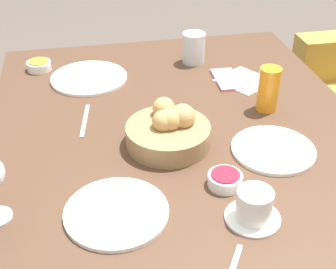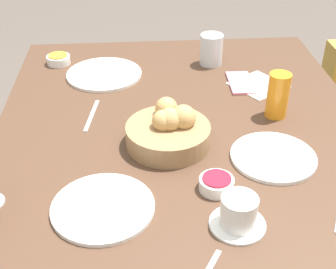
{
  "view_description": "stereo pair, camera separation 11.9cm",
  "coord_description": "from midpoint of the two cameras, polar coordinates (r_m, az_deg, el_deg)",
  "views": [
    {
      "loc": [
        1.04,
        -0.24,
        1.45
      ],
      "look_at": [
        0.07,
        -0.05,
        0.79
      ],
      "focal_mm": 50.0,
      "sensor_mm": 36.0,
      "label": 1
    },
    {
      "loc": [
        1.06,
        -0.12,
        1.45
      ],
      "look_at": [
        0.07,
        -0.05,
        0.79
      ],
      "focal_mm": 50.0,
      "sensor_mm": 36.0,
      "label": 2
    }
  ],
  "objects": [
    {
      "name": "juice_glass",
      "position": [
        1.35,
        9.7,
        5.4
      ],
      "size": [
        0.06,
        0.06,
        0.13
      ],
      "color": "orange",
      "rests_on": "dining_table"
    },
    {
      "name": "fork_silver",
      "position": [
        1.33,
        -12.64,
        1.62
      ],
      "size": [
        0.17,
        0.04,
        0.0
      ],
      "color": "#B7B7BC",
      "rests_on": "dining_table"
    },
    {
      "name": "jam_bowl_berry",
      "position": [
        1.07,
        3.81,
        -5.63
      ],
      "size": [
        0.08,
        0.08,
        0.03
      ],
      "color": "white",
      "rests_on": "dining_table"
    },
    {
      "name": "plate_near_right",
      "position": [
        1.01,
        -9.71,
        -9.45
      ],
      "size": [
        0.22,
        0.22,
        0.01
      ],
      "color": "white",
      "rests_on": "dining_table"
    },
    {
      "name": "water_tumbler",
      "position": [
        1.62,
        1.02,
        10.46
      ],
      "size": [
        0.08,
        0.08,
        0.1
      ],
      "color": "silver",
      "rests_on": "dining_table"
    },
    {
      "name": "bread_basket",
      "position": [
        1.19,
        -2.77,
        0.4
      ],
      "size": [
        0.22,
        0.22,
        0.11
      ],
      "color": "#99754C",
      "rests_on": "dining_table"
    },
    {
      "name": "jam_bowl_honey",
      "position": [
        1.66,
        -17.48,
        7.98
      ],
      "size": [
        0.08,
        0.08,
        0.03
      ],
      "color": "white",
      "rests_on": "dining_table"
    },
    {
      "name": "napkin",
      "position": [
        1.52,
        7.06,
        6.47
      ],
      "size": [
        0.2,
        0.2,
        0.0
      ],
      "color": "silver",
      "rests_on": "dining_table"
    },
    {
      "name": "plate_far_center",
      "position": [
        1.2,
        9.95,
        -1.92
      ],
      "size": [
        0.21,
        0.21,
        0.01
      ],
      "color": "white",
      "rests_on": "dining_table"
    },
    {
      "name": "spoon_coffee",
      "position": [
        0.9,
        4.01,
        -16.22
      ],
      "size": [
        0.11,
        0.08,
        0.0
      ],
      "color": "#B7B7BC",
      "rests_on": "dining_table"
    },
    {
      "name": "plate_near_left",
      "position": [
        1.55,
        -11.81,
        6.7
      ],
      "size": [
        0.25,
        0.25,
        0.01
      ],
      "color": "white",
      "rests_on": "dining_table"
    },
    {
      "name": "dining_table",
      "position": [
        1.32,
        -1.11,
        -2.86
      ],
      "size": [
        1.25,
        1.02,
        0.76
      ],
      "color": "#4C3323",
      "rests_on": "ground_plane"
    },
    {
      "name": "coffee_cup",
      "position": [
        0.98,
        6.99,
        -8.91
      ],
      "size": [
        0.12,
        0.12,
        0.07
      ],
      "color": "white",
      "rests_on": "dining_table"
    },
    {
      "name": "cell_phone",
      "position": [
        1.52,
        4.92,
        6.67
      ],
      "size": [
        0.15,
        0.08,
        0.01
      ],
      "color": "pink",
      "rests_on": "dining_table"
    }
  ]
}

